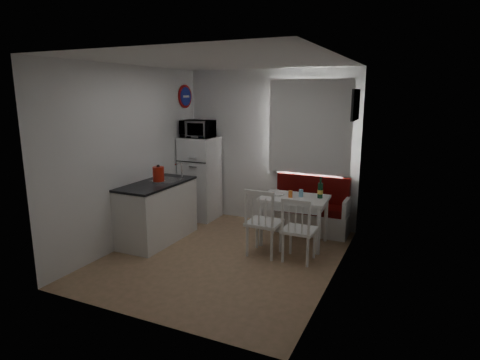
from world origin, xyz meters
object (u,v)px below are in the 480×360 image
object	(u,v)px
dining_table	(294,202)
microwave	(198,129)
wine_bottle	(320,187)
bench	(309,214)
chair_right	(298,223)
fridge	(200,178)
kettle	(158,174)
chair_left	(262,216)
kitchen_counter	(158,211)

from	to	relation	value
dining_table	microwave	distance (m)	2.18
dining_table	wine_bottle	world-z (taller)	wine_bottle
bench	chair_right	size ratio (longest dim) A/B	2.64
fridge	microwave	world-z (taller)	microwave
bench	fridge	bearing A→B (deg)	-176.83
kettle	wine_bottle	xyz separation A→B (m)	(2.22, 0.83, -0.16)
dining_table	wine_bottle	size ratio (longest dim) A/B	3.15
dining_table	wine_bottle	bearing A→B (deg)	13.31
kettle	chair_left	bearing A→B (deg)	2.32
kitchen_counter	kettle	distance (m)	0.58
kitchen_counter	microwave	distance (m)	1.66
chair_left	kettle	size ratio (longest dim) A/B	1.92
dining_table	kitchen_counter	bearing A→B (deg)	-161.91
kitchen_counter	fridge	world-z (taller)	fridge
kitchen_counter	dining_table	world-z (taller)	kitchen_counter
dining_table	chair_left	size ratio (longest dim) A/B	1.93
kitchen_counter	microwave	world-z (taller)	microwave
microwave	kitchen_counter	bearing A→B (deg)	-90.94
fridge	wine_bottle	world-z (taller)	fridge
chair_right	microwave	bearing A→B (deg)	153.32
microwave	wine_bottle	size ratio (longest dim) A/B	1.72
kitchen_counter	microwave	size ratio (longest dim) A/B	2.45
chair_right	fridge	world-z (taller)	fridge
bench	kettle	bearing A→B (deg)	-144.95
dining_table	wine_bottle	xyz separation A→B (m)	(0.35, 0.10, 0.24)
chair_left	bench	bearing A→B (deg)	77.12
kitchen_counter	wine_bottle	xyz separation A→B (m)	(2.27, 0.83, 0.42)
chair_right	microwave	xyz separation A→B (m)	(-2.15, 1.13, 1.06)
chair_left	kettle	xyz separation A→B (m)	(-1.62, -0.07, 0.44)
bench	microwave	xyz separation A→B (m)	(-1.97, -0.16, 1.31)
dining_table	chair_left	distance (m)	0.72
dining_table	fridge	size ratio (longest dim) A/B	0.68
chair_left	wine_bottle	xyz separation A→B (m)	(0.60, 0.77, 0.29)
chair_left	kitchen_counter	bearing A→B (deg)	-177.13
bench	fridge	world-z (taller)	fridge
dining_table	wine_bottle	distance (m)	0.43
fridge	wine_bottle	size ratio (longest dim) A/B	4.64
microwave	wine_bottle	world-z (taller)	microwave
dining_table	chair_left	xyz separation A→B (m)	(-0.25, -0.67, -0.05)
kettle	wine_bottle	size ratio (longest dim) A/B	0.85
chair_left	chair_right	size ratio (longest dim) A/B	1.08
wine_bottle	kettle	bearing A→B (deg)	-159.44
dining_table	kettle	xyz separation A→B (m)	(-1.87, -0.73, 0.40)
chair_right	chair_left	bearing A→B (deg)	-178.22
kettle	wine_bottle	distance (m)	2.38
chair_left	microwave	size ratio (longest dim) A/B	0.95
chair_left	wine_bottle	world-z (taller)	wine_bottle
bench	chair_left	size ratio (longest dim) A/B	2.46
bench	microwave	size ratio (longest dim) A/B	2.33
chair_left	microwave	xyz separation A→B (m)	(-1.65, 1.14, 1.02)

